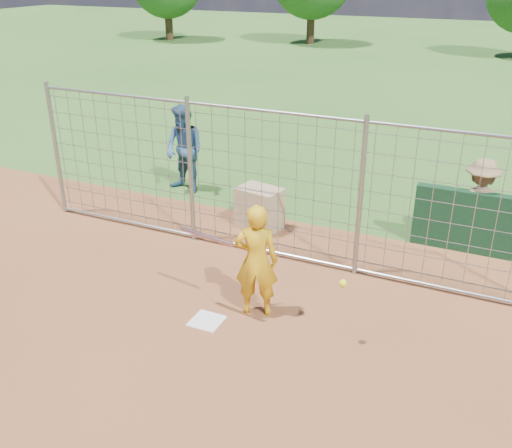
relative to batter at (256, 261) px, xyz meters
The scene contains 9 objects.
ground 1.04m from the batter, 149.82° to the right, with size 100.00×100.00×0.00m, color #2D591E.
home_plate 1.11m from the batter, 136.22° to the right, with size 0.43×0.43×0.02m, color silver.
dugout_wall 4.38m from the batter, 48.92° to the left, with size 2.60×0.20×1.10m, color #11381E.
batter is the anchor object (origin of this frame).
bystander_a 5.04m from the batter, 132.51° to the left, with size 0.92×0.72×1.90m, color navy.
bystander_c 4.33m from the batter, 53.25° to the left, with size 1.06×0.61×1.63m, color olive.
equipment_bin 2.91m from the batter, 113.52° to the left, with size 0.80×0.55×0.80m, color tan.
equipment_in_play 0.46m from the batter, 113.83° to the right, with size 2.38×0.24×0.39m.
backstop_fence 1.82m from the batter, 107.43° to the left, with size 9.08×0.08×2.60m.
Camera 1 is at (3.43, -5.99, 4.58)m, focal length 40.00 mm.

